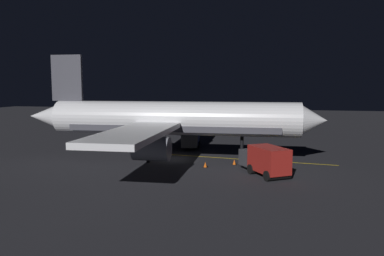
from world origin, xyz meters
TOP-DOWN VIEW (x-y plane):
  - ground_plane at (0.00, 0.00)m, footprint 180.00×180.00m
  - apron_guide_stripe at (-1.95, 4.00)m, footprint 3.27×26.37m
  - airliner at (0.03, -0.58)m, footprint 33.15×33.24m
  - baggage_truck at (5.31, 9.95)m, footprint 5.93×4.90m
  - catering_truck at (-8.31, -0.01)m, footprint 6.65×3.11m
  - ground_crew_worker at (1.54, 11.62)m, footprint 0.40×0.40m
  - traffic_cone_near_left at (-1.10, 8.13)m, footprint 0.50×0.50m
  - traffic_cone_near_right at (1.48, 6.76)m, footprint 0.50×0.50m
  - traffic_cone_under_wing at (3.36, 4.09)m, footprint 0.50×0.50m
  - traffic_cone_far at (-7.30, 8.59)m, footprint 0.50×0.50m

SIDE VIEW (x-z plane):
  - ground_plane at x=0.00m, z-range -0.20..0.00m
  - apron_guide_stripe at x=-1.95m, z-range 0.00..0.01m
  - traffic_cone_near_left at x=-1.10m, z-range -0.03..0.52m
  - traffic_cone_near_right at x=1.48m, z-range -0.03..0.52m
  - traffic_cone_under_wing at x=3.36m, z-range -0.03..0.52m
  - traffic_cone_far at x=-7.30m, z-range -0.03..0.52m
  - ground_crew_worker at x=1.54m, z-range 0.02..1.76m
  - catering_truck at x=-8.31m, z-range 0.04..2.53m
  - baggage_truck at x=5.31m, z-range 0.01..2.65m
  - airliner at x=0.03m, z-range -1.42..10.07m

